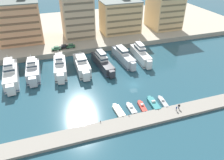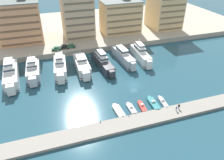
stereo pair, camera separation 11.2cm
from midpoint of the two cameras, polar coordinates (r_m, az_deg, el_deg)
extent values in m
plane|color=#234C5B|center=(79.48, 5.78, -1.25)|extent=(400.00, 400.00, 0.00)
cube|color=#ADA38E|center=(136.63, -5.58, 13.75)|extent=(180.00, 70.00, 2.38)
cube|color=gray|center=(66.28, 12.18, -9.19)|extent=(120.00, 5.41, 0.83)
cube|color=white|center=(89.22, -24.78, 1.20)|extent=(5.67, 18.96, 4.10)
cube|color=white|center=(80.10, -24.86, -2.28)|extent=(2.77, 2.54, 3.49)
cube|color=#334C7F|center=(89.84, -24.59, 0.47)|extent=(5.73, 19.15, 0.24)
cube|color=white|center=(89.17, -25.19, 3.26)|extent=(4.12, 8.04, 1.79)
cube|color=#233342|center=(89.09, -25.21, 3.36)|extent=(4.17, 8.12, 0.64)
cube|color=white|center=(88.49, -25.42, 4.18)|extent=(3.22, 6.27, 1.45)
cube|color=#233342|center=(88.43, -25.44, 4.26)|extent=(3.26, 6.33, 0.52)
cylinder|color=silver|center=(88.91, -25.64, 5.42)|extent=(0.16, 0.16, 1.80)
cube|color=white|center=(98.38, -24.60, 3.45)|extent=(4.15, 1.08, 0.20)
cube|color=silver|center=(88.78, -19.81, 2.18)|extent=(5.22, 14.09, 4.06)
cube|color=silver|center=(81.73, -19.89, -0.41)|extent=(2.70, 2.47, 3.45)
cube|color=#192347|center=(89.40, -19.66, 1.45)|extent=(5.27, 14.23, 0.24)
cube|color=white|center=(88.50, -20.12, 4.03)|extent=(3.91, 5.98, 1.38)
cube|color=#233342|center=(88.44, -20.14, 4.11)|extent=(3.96, 6.04, 0.50)
cube|color=white|center=(87.94, -20.28, 4.78)|extent=(3.05, 4.66, 1.23)
cube|color=#233342|center=(87.89, -20.29, 4.85)|extent=(3.09, 4.71, 0.44)
cylinder|color=silver|center=(88.11, -20.45, 5.90)|extent=(0.16, 0.16, 1.80)
cube|color=silver|center=(95.79, -19.67, 3.80)|extent=(4.07, 1.03, 0.20)
cube|color=white|center=(87.74, -13.30, 3.06)|extent=(5.84, 15.02, 4.39)
cube|color=white|center=(80.42, -13.17, 0.36)|extent=(2.64, 2.44, 3.73)
cube|color=black|center=(88.41, -13.19, 2.25)|extent=(5.90, 15.17, 0.24)
cube|color=white|center=(87.44, -13.54, 5.03)|extent=(4.04, 6.47, 1.31)
cube|color=#233342|center=(87.38, -13.55, 5.11)|extent=(4.09, 6.53, 0.47)
cube|color=white|center=(86.84, -13.66, 5.85)|extent=(3.15, 5.04, 1.47)
cube|color=#233342|center=(86.78, -13.67, 5.94)|extent=(3.19, 5.09, 0.53)
cylinder|color=silver|center=(87.01, -13.80, 7.07)|extent=(0.16, 0.16, 1.80)
cube|color=white|center=(95.12, -13.34, 4.73)|extent=(3.83, 1.26, 0.20)
cube|color=white|center=(88.25, -7.83, 3.78)|extent=(4.94, 15.35, 4.24)
cube|color=white|center=(80.71, -6.73, 1.10)|extent=(2.58, 2.35, 3.60)
cube|color=black|center=(88.90, -7.76, 3.00)|extent=(4.99, 15.50, 0.24)
cube|color=white|center=(87.96, -8.10, 5.78)|extent=(3.73, 6.48, 1.55)
cube|color=#233342|center=(87.90, -8.10, 5.87)|extent=(3.77, 6.55, 0.56)
cylinder|color=silver|center=(88.12, -8.29, 7.01)|extent=(0.16, 0.16, 1.80)
cube|color=white|center=(95.82, -8.66, 5.43)|extent=(3.92, 0.99, 0.20)
cube|color=#333338|center=(90.12, -2.44, 4.39)|extent=(5.29, 18.01, 3.40)
cube|color=#333338|center=(82.15, 0.00, 1.57)|extent=(2.25, 2.08, 2.89)
cube|color=#334C7F|center=(90.63, -2.42, 3.77)|extent=(5.34, 18.19, 0.24)
cube|color=white|center=(90.12, -2.78, 6.17)|extent=(3.59, 7.68, 1.64)
cube|color=#233342|center=(90.04, -2.78, 6.26)|extent=(3.64, 7.76, 0.59)
cube|color=white|center=(89.47, -2.81, 7.05)|extent=(2.80, 5.99, 1.40)
cube|color=#233342|center=(89.41, -2.81, 7.13)|extent=(2.84, 6.05, 0.51)
cylinder|color=silver|center=(89.78, -3.09, 8.25)|extent=(0.16, 0.16, 1.80)
cube|color=#333338|center=(98.35, -4.39, 6.28)|extent=(3.31, 1.17, 0.20)
cube|color=silver|center=(94.45, 2.98, 5.98)|extent=(4.77, 17.21, 4.17)
cube|color=silver|center=(86.98, 5.55, 3.55)|extent=(2.12, 1.95, 3.55)
cube|color=#192347|center=(95.04, 2.96, 5.25)|extent=(4.82, 17.39, 0.24)
cube|color=white|center=(94.26, 2.70, 7.91)|extent=(3.31, 7.32, 1.72)
cube|color=#233342|center=(94.19, 2.70, 8.01)|extent=(3.36, 7.39, 0.62)
cylinder|color=silver|center=(94.46, 2.46, 9.13)|extent=(0.16, 0.16, 1.80)
cube|color=silver|center=(102.25, 0.85, 7.53)|extent=(3.15, 1.10, 0.20)
cube|color=white|center=(96.67, 7.44, 6.40)|extent=(4.54, 16.88, 4.22)
cube|color=white|center=(89.14, 9.67, 3.98)|extent=(2.16, 1.98, 3.59)
cube|color=black|center=(97.26, 7.39, 5.67)|extent=(4.58, 17.05, 0.24)
cube|color=white|center=(96.50, 7.28, 8.31)|extent=(3.26, 7.15, 1.75)
cube|color=#233342|center=(96.43, 7.29, 8.40)|extent=(3.30, 7.23, 0.63)
cube|color=white|center=(95.93, 7.34, 9.10)|extent=(2.54, 5.58, 1.16)
cube|color=#233342|center=(95.89, 7.35, 9.17)|extent=(2.58, 5.64, 0.42)
cylinder|color=silver|center=(96.28, 7.17, 10.15)|extent=(0.16, 0.16, 1.80)
cube|color=white|center=(104.46, 5.58, 7.94)|extent=(3.24, 1.05, 0.20)
cube|color=beige|center=(66.41, 1.82, -8.20)|extent=(2.44, 5.66, 0.89)
cube|color=beige|center=(68.69, 0.77, -6.61)|extent=(1.22, 1.02, 0.75)
cube|color=black|center=(64.28, 2.88, -9.66)|extent=(0.38, 0.30, 0.60)
cube|color=#9EA3A8|center=(67.70, 5.17, -7.53)|extent=(1.89, 4.87, 0.71)
cube|color=#9EA3A8|center=(69.67, 4.25, -6.18)|extent=(1.01, 0.83, 0.60)
cube|color=silver|center=(67.59, 5.07, -6.98)|extent=(1.00, 0.62, 0.43)
cube|color=#283847|center=(67.75, 4.98, -6.80)|extent=(0.91, 0.10, 0.26)
cube|color=black|center=(65.81, 6.10, -8.77)|extent=(0.36, 0.29, 0.60)
cube|color=red|center=(68.72, 7.95, -7.01)|extent=(2.05, 5.14, 0.78)
cube|color=red|center=(70.79, 7.18, -5.63)|extent=(0.93, 0.79, 0.66)
cube|color=silver|center=(68.59, 7.88, -6.39)|extent=(0.92, 0.68, 0.55)
cube|color=#283847|center=(68.74, 7.81, -6.19)|extent=(0.79, 0.16, 0.33)
cube|color=black|center=(66.71, 8.73, -8.31)|extent=(0.39, 0.31, 0.60)
cube|color=teal|center=(70.35, 10.88, -6.20)|extent=(2.47, 6.37, 0.96)
cube|color=teal|center=(72.87, 9.73, -4.56)|extent=(1.22, 1.02, 0.81)
cube|color=silver|center=(70.23, 10.78, -5.50)|extent=(1.20, 0.66, 0.52)
cube|color=#283847|center=(70.39, 10.69, -5.32)|extent=(1.06, 0.14, 0.31)
cube|color=black|center=(67.98, 12.05, -7.73)|extent=(0.38, 0.30, 0.60)
cube|color=#9EA3A8|center=(71.67, 13.24, -5.75)|extent=(2.08, 5.51, 0.89)
cube|color=#9EA3A8|center=(73.82, 12.30, -4.38)|extent=(0.91, 0.77, 0.75)
cube|color=silver|center=(71.56, 13.17, -5.12)|extent=(0.90, 0.68, 0.48)
cube|color=#283847|center=(71.72, 13.09, -4.95)|extent=(0.77, 0.16, 0.29)
cube|color=black|center=(69.59, 14.21, -7.04)|extent=(0.39, 0.32, 0.60)
cube|color=#2D6642|center=(103.11, -14.33, 7.92)|extent=(4.11, 1.72, 0.80)
cube|color=#2D6642|center=(102.83, -14.30, 8.31)|extent=(2.11, 1.57, 0.68)
cube|color=#1E2833|center=(102.83, -14.30, 8.31)|extent=(2.07, 1.58, 0.37)
cylinder|color=black|center=(102.44, -15.00, 7.42)|extent=(0.64, 0.22, 0.64)
cylinder|color=black|center=(104.00, -15.08, 7.78)|extent=(0.64, 0.22, 0.64)
cylinder|color=black|center=(102.55, -13.50, 7.66)|extent=(0.64, 0.22, 0.64)
cylinder|color=black|center=(104.11, -13.60, 8.02)|extent=(0.64, 0.22, 0.64)
cube|color=black|center=(104.03, -12.50, 8.38)|extent=(4.19, 1.93, 0.80)
cube|color=black|center=(103.77, -12.46, 8.77)|extent=(2.18, 1.68, 0.68)
cube|color=#1E2833|center=(103.77, -12.46, 8.77)|extent=(2.14, 1.69, 0.37)
cylinder|color=black|center=(103.24, -13.12, 7.87)|extent=(0.65, 0.26, 0.64)
cylinder|color=black|center=(104.80, -13.29, 8.22)|extent=(0.65, 0.26, 0.64)
cylinder|color=black|center=(103.60, -11.65, 8.14)|extent=(0.65, 0.26, 0.64)
cylinder|color=black|center=(105.15, -11.83, 8.48)|extent=(0.65, 0.26, 0.64)
cube|color=#2D6642|center=(104.21, -10.66, 8.63)|extent=(4.13, 1.77, 0.80)
cube|color=#2D6642|center=(103.94, -10.62, 9.02)|extent=(2.13, 1.60, 0.68)
cube|color=#1E2833|center=(103.94, -10.62, 9.02)|extent=(2.09, 1.61, 0.37)
cylinder|color=black|center=(103.46, -11.32, 8.15)|extent=(0.64, 0.23, 0.64)
cylinder|color=black|center=(105.03, -11.44, 8.49)|extent=(0.64, 0.23, 0.64)
cylinder|color=black|center=(103.72, -9.83, 8.36)|extent=(0.64, 0.23, 0.64)
cylinder|color=black|center=(105.28, -9.98, 8.71)|extent=(0.64, 0.23, 0.64)
cube|color=tan|center=(115.97, -23.00, 13.70)|extent=(19.70, 15.26, 18.98)
cube|color=brown|center=(111.10, -22.26, 8.74)|extent=(18.12, 0.24, 0.90)
cube|color=brown|center=(110.03, -22.59, 10.25)|extent=(18.12, 0.24, 0.90)
cube|color=brown|center=(109.03, -22.94, 11.78)|extent=(18.12, 0.24, 0.90)
cube|color=brown|center=(108.12, -23.29, 13.34)|extent=(18.12, 0.24, 0.90)
cube|color=brown|center=(107.30, -23.65, 14.93)|extent=(18.12, 0.24, 0.90)
cube|color=brown|center=(106.57, -24.03, 16.54)|extent=(18.12, 0.24, 0.90)
cube|color=#56605B|center=(113.74, -24.06, 18.30)|extent=(20.09, 15.57, 0.40)
cube|color=#C6AD89|center=(114.62, -9.02, 16.63)|extent=(14.85, 13.61, 23.03)
cube|color=#6D5F4B|center=(111.12, -7.92, 10.87)|extent=(13.66, 0.24, 0.90)
cube|color=#6D5F4B|center=(110.01, -8.05, 12.47)|extent=(13.66, 0.24, 0.90)
cube|color=#6D5F4B|center=(108.98, -8.18, 14.10)|extent=(13.66, 0.24, 0.90)
cube|color=#6D5F4B|center=(108.05, -8.32, 15.76)|extent=(13.66, 0.24, 0.90)
cube|color=#6D5F4B|center=(107.21, -8.46, 17.45)|extent=(13.66, 0.24, 0.90)
cube|color=#6D5F4B|center=(106.46, -8.60, 19.16)|extent=(13.66, 0.24, 0.90)
cube|color=#E0BC84|center=(121.07, 2.23, 16.09)|extent=(20.06, 12.84, 16.16)
cube|color=#7B6748|center=(117.22, 3.29, 12.22)|extent=(18.45, 0.24, 0.90)
cube|color=#7B6748|center=(116.19, 3.34, 13.72)|extent=(18.45, 0.24, 0.90)
cube|color=#7B6748|center=(115.23, 3.39, 15.25)|extent=(18.45, 0.24, 0.90)
cube|color=#7B6748|center=(114.36, 3.45, 16.80)|extent=(18.45, 0.24, 0.90)
cube|color=#7B6748|center=(113.57, 3.50, 18.38)|extent=(18.45, 0.24, 0.90)
cube|color=slate|center=(119.11, 2.32, 19.93)|extent=(20.46, 13.09, 0.40)
cube|color=#E0BC84|center=(132.12, 13.52, 17.24)|extent=(15.53, 17.50, 18.87)
cube|color=#7B6748|center=(127.09, 15.10, 12.75)|extent=(14.29, 0.24, 0.90)
cube|color=#7B6748|center=(126.16, 15.30, 14.09)|extent=(14.29, 0.24, 0.90)
cube|color=#7B6748|center=(125.30, 15.51, 15.46)|extent=(14.29, 0.24, 0.90)
cube|color=#7B6748|center=(124.51, 15.72, 16.84)|extent=(14.29, 0.24, 0.90)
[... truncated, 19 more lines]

